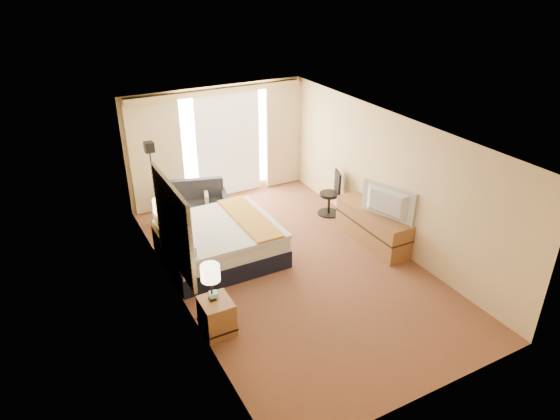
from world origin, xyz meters
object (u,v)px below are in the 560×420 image
nightstand_left (217,316)px  loveseat (196,208)px  bed (219,241)px  lamp_left (210,274)px  television (385,203)px  desk_chair (332,195)px  lamp_right (161,206)px  media_dresser (372,226)px  nightstand_right (168,241)px  floor_lamp (152,170)px

nightstand_left → loveseat: 3.70m
bed → lamp_left: lamp_left is taller
lamp_left → television: bearing=9.9°
desk_chair → lamp_right: 3.77m
nightstand_left → television: bearing=10.8°
nightstand_left → media_dresser: (3.70, 1.05, 0.07)m
desk_chair → media_dresser: bearing=-69.5°
loveseat → television: (2.71, -2.89, 0.74)m
nightstand_right → loveseat: bearing=49.2°
bed → loveseat: (0.13, 1.68, -0.08)m
nightstand_left → media_dresser: bearing=15.8°
media_dresser → lamp_left: lamp_left is taller
nightstand_left → lamp_left: 0.74m
nightstand_right → bed: (0.81, -0.60, 0.09)m
bed → floor_lamp: 2.02m
lamp_right → loveseat: bearing=47.4°
lamp_left → television: 3.74m
floor_lamp → television: 4.55m
loveseat → desk_chair: size_ratio=1.53×
desk_chair → lamp_right: (-3.72, 0.04, 0.59)m
nightstand_left → nightstand_right: size_ratio=1.00×
floor_lamp → media_dresser: bearing=-34.2°
media_dresser → floor_lamp: 4.48m
lamp_left → lamp_right: (-0.02, 2.45, 0.01)m
nightstand_right → lamp_left: bearing=-90.7°
desk_chair → nightstand_right: bearing=-161.2°
bed → floor_lamp: floor_lamp is taller
lamp_right → lamp_left: bearing=-89.6°
bed → desk_chair: (2.86, 0.57, 0.08)m
desk_chair → nightstand_left: bearing=-126.8°
media_dresser → desk_chair: size_ratio=1.81×
bed → loveseat: bearing=85.7°
bed → floor_lamp: bearing=114.2°
nightstand_right → lamp_right: bearing=169.5°
media_dresser → bed: bed is taller
loveseat → nightstand_left: bearing=-87.9°
desk_chair → lamp_left: size_ratio=1.65×
nightstand_right → lamp_left: lamp_left is taller
bed → desk_chair: bed is taller
nightstand_left → lamp_right: bearing=91.1°
nightstand_right → floor_lamp: bearing=85.0°
loveseat → television: bearing=-30.0°
media_dresser → desk_chair: 1.42m
nightstand_left → nightstand_right: 2.50m
loveseat → desk_chair: 2.96m
nightstand_left → lamp_left: bearing=120.1°
lamp_left → lamp_right: bearing=90.4°
nightstand_right → bed: bearing=-36.6°
floor_lamp → lamp_left: size_ratio=3.21×
nightstand_left → floor_lamp: size_ratio=0.28×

